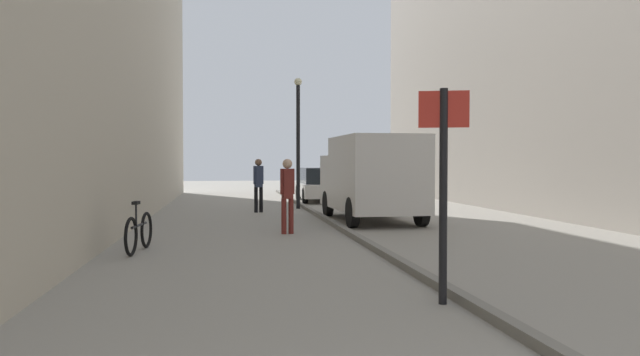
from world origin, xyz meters
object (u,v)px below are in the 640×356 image
street_sign_post (443,176)px  lamp_post (298,134)px  delivery_van (371,176)px  bicycle_leaning (139,232)px  parked_car (320,185)px  pedestrian_main_foreground (287,191)px  pedestrian_mid_block (258,182)px

street_sign_post → lamp_post: size_ratio=0.55×
delivery_van → bicycle_leaning: (-5.79, -4.99, -0.92)m
parked_car → bicycle_leaning: 14.83m
pedestrian_main_foreground → parked_car: bearing=64.0°
street_sign_post → bicycle_leaning: (-4.23, 4.82, -1.16)m
delivery_van → parked_car: bearing=89.3°
delivery_van → pedestrian_mid_block: bearing=130.5°
parked_car → bicycle_leaning: parked_car is taller
parked_car → pedestrian_main_foreground: bearing=-101.5°
pedestrian_main_foreground → street_sign_post: 7.29m
pedestrian_main_foreground → pedestrian_mid_block: size_ratio=0.99×
bicycle_leaning → parked_car: bearing=74.9°
pedestrian_mid_block → parked_car: pedestrian_mid_block is taller
pedestrian_mid_block → delivery_van: bearing=-65.6°
pedestrian_main_foreground → pedestrian_mid_block: (-0.36, 6.06, 0.02)m
delivery_van → street_sign_post: street_sign_post is taller
parked_car → bicycle_leaning: (-5.68, -13.70, -0.33)m
pedestrian_mid_block → bicycle_leaning: bearing=-125.4°
bicycle_leaning → lamp_post: bearing=74.0°
delivery_van → lamp_post: size_ratio=1.02×
pedestrian_main_foreground → parked_car: 11.64m
lamp_post → pedestrian_main_foreground: bearing=-98.9°
parked_car → street_sign_post: 18.60m
pedestrian_main_foreground → street_sign_post: size_ratio=0.69×
lamp_post → bicycle_leaning: 10.89m
pedestrian_mid_block → parked_car: 6.07m
street_sign_post → lamp_post: lamp_post is taller
pedestrian_main_foreground → lamp_post: lamp_post is taller
delivery_van → street_sign_post: size_ratio=1.87×
delivery_van → street_sign_post: bearing=-100.4°
lamp_post → bicycle_leaning: lamp_post is taller
parked_car → bicycle_leaning: size_ratio=2.41×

